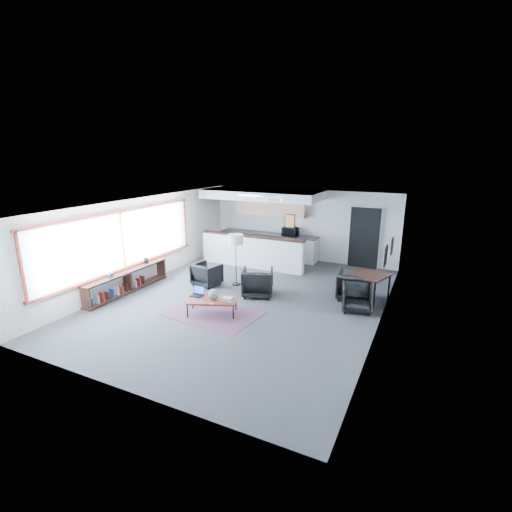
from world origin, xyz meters
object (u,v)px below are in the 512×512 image
at_px(book_stack, 228,299).
at_px(microwave, 290,231).
at_px(armchair_left, 207,273).
at_px(coffee_table, 212,300).
at_px(dining_table, 369,276).
at_px(dining_chair_near, 357,299).
at_px(dining_chair_far, 353,287).
at_px(floor_lamp, 236,241).
at_px(laptop, 198,293).
at_px(armchair_right, 258,281).
at_px(ceramic_pot, 214,295).

bearing_deg(book_stack, microwave, 94.40).
height_order(book_stack, armchair_left, armchair_left).
bearing_deg(coffee_table, microwave, 67.87).
xyz_separation_m(book_stack, dining_table, (2.91, 2.49, 0.25)).
relative_size(coffee_table, dining_chair_near, 2.13).
bearing_deg(dining_chair_far, coffee_table, 36.40).
distance_m(dining_chair_near, microwave, 4.88).
xyz_separation_m(dining_chair_far, microwave, (-2.94, 2.86, 0.76)).
relative_size(floor_lamp, microwave, 2.81).
bearing_deg(laptop, floor_lamp, 88.33).
distance_m(laptop, book_stack, 0.87).
height_order(coffee_table, dining_table, dining_table).
xyz_separation_m(dining_table, microwave, (-3.32, 2.80, 0.43)).
bearing_deg(microwave, dining_table, -43.20).
height_order(coffee_table, dining_chair_far, dining_chair_far).
xyz_separation_m(floor_lamp, dining_chair_far, (3.43, 0.38, -1.00)).
bearing_deg(armchair_right, dining_chair_far, 179.20).
height_order(book_stack, microwave, microwave).
distance_m(book_stack, armchair_left, 2.32).
height_order(laptop, armchair_right, armchair_right).
distance_m(armchair_left, dining_chair_near, 4.45).
bearing_deg(coffee_table, armchair_left, 104.43).
relative_size(book_stack, dining_chair_near, 0.44).
bearing_deg(armchair_left, dining_table, -160.27).
distance_m(coffee_table, armchair_right, 1.69).
distance_m(book_stack, microwave, 5.35).
bearing_deg(armchair_left, laptop, 124.96).
distance_m(laptop, dining_table, 4.54).
bearing_deg(armchair_right, armchair_left, -23.55).
xyz_separation_m(ceramic_pot, dining_table, (3.25, 2.59, 0.16)).
bearing_deg(book_stack, coffee_table, -168.49).
height_order(coffee_table, book_stack, book_stack).
height_order(ceramic_pot, armchair_left, armchair_left).
relative_size(armchair_right, dining_table, 0.75).
bearing_deg(armchair_left, armchair_right, -173.81).
bearing_deg(armchair_right, dining_table, 177.76).
xyz_separation_m(laptop, floor_lamp, (-0.04, 2.07, 0.90)).
distance_m(book_stack, dining_chair_far, 3.51).
bearing_deg(book_stack, armchair_right, 87.55).
distance_m(ceramic_pot, armchair_right, 1.69).
xyz_separation_m(armchair_right, dining_chair_far, (2.46, 0.90, -0.07)).
bearing_deg(dining_chair_near, floor_lamp, 160.13).
height_order(armchair_left, dining_chair_near, armchair_left).
bearing_deg(dining_table, book_stack, -139.45).
bearing_deg(laptop, dining_table, 30.93).
height_order(laptop, dining_chair_near, dining_chair_near).
bearing_deg(floor_lamp, dining_chair_far, 6.31).
distance_m(coffee_table, dining_chair_far, 3.87).
xyz_separation_m(laptop, microwave, (0.46, 5.31, 0.66)).
bearing_deg(book_stack, laptop, -178.89).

